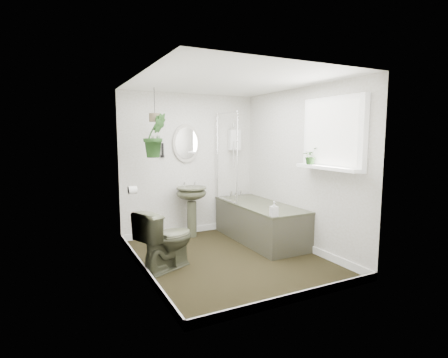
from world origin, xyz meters
name	(u,v)px	position (x,y,z in m)	size (l,w,h in m)	color
floor	(229,259)	(0.00, 0.00, -0.01)	(2.30, 2.80, 0.02)	black
ceiling	(229,81)	(0.00, 0.00, 2.31)	(2.30, 2.80, 0.02)	white
wall_back	(190,165)	(0.00, 1.41, 1.15)	(2.30, 0.02, 2.30)	silver
wall_front	(299,187)	(0.00, -1.41, 1.15)	(2.30, 0.02, 2.30)	silver
wall_left	(140,177)	(-1.16, 0.00, 1.15)	(0.02, 2.80, 2.30)	silver
wall_right	(300,169)	(1.16, 0.00, 1.15)	(0.02, 2.80, 2.30)	silver
skirting	(229,255)	(0.00, 0.00, 0.05)	(2.30, 2.80, 0.10)	white
bathtub	(260,222)	(0.80, 0.50, 0.29)	(0.72, 1.72, 0.58)	#40432F
bath_screen	(227,157)	(0.47, 0.99, 1.28)	(0.04, 0.72, 1.40)	silver
shower_box	(234,140)	(0.80, 1.34, 1.55)	(0.20, 0.10, 0.35)	white
oval_mirror	(186,143)	(-0.07, 1.37, 1.50)	(0.46, 0.03, 0.62)	#AFA99C
wall_sconce	(163,150)	(-0.47, 1.36, 1.40)	(0.04, 0.04, 0.22)	black
toilet_roll_holder	(132,190)	(-1.10, 0.70, 0.90)	(0.11, 0.11, 0.11)	white
window_recess	(333,134)	(1.09, -0.70, 1.65)	(0.08, 1.00, 0.90)	white
window_sill	(328,168)	(1.02, -0.70, 1.23)	(0.18, 1.00, 0.04)	white
window_blinds	(331,134)	(1.04, -0.70, 1.65)	(0.01, 0.86, 0.76)	white
toilet	(166,239)	(-0.85, 0.03, 0.37)	(0.42, 0.73, 0.75)	#40432F
pedestal_sink	(192,212)	(-0.07, 1.16, 0.41)	(0.48, 0.41, 0.81)	#40432F
sill_plant	(310,156)	(0.99, -0.40, 1.36)	(0.20, 0.17, 0.22)	black
hanging_plant	(155,136)	(-0.70, 0.95, 1.63)	(0.34, 0.28, 0.63)	black
soap_bottle	(274,209)	(0.51, -0.29, 0.68)	(0.09, 0.09, 0.20)	#292727
hanging_pot	(155,118)	(-0.70, 0.95, 1.88)	(0.16, 0.16, 0.12)	brown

